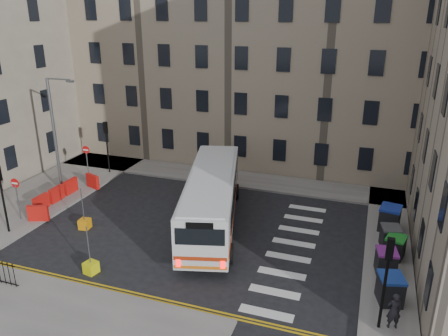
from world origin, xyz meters
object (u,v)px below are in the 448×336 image
Objects in this scene: wheelie_bin_e at (390,218)px; bollard_chevron at (91,268)px; bus at (212,197)px; pedestrian at (394,311)px; wheelie_bin_a at (390,289)px; streetlamp at (55,135)px; bollard_yellow at (85,224)px; wheelie_bin_c at (395,247)px; wheelie_bin_b at (386,261)px; wheelie_bin_d at (390,237)px.

wheelie_bin_e reaches higher than bollard_chevron.
bus is 12.07m from pedestrian.
wheelie_bin_e reaches higher than wheelie_bin_a.
wheelie_bin_e is 16.92m from bollard_chevron.
bollard_yellow is (4.82, -3.99, -4.04)m from streetlamp.
wheelie_bin_a is (21.99, -5.61, -3.53)m from streetlamp.
wheelie_bin_b is at bearing -90.72° from wheelie_bin_c.
bus is at bearing -168.49° from wheelie_bin_c.
streetlamp is 6.41× the size of wheelie_bin_c.
wheelie_bin_a is at bearing -101.89° from wheelie_bin_d.
wheelie_bin_e is at bearing 74.73° from wheelie_bin_a.
pedestrian is at bearing -18.38° from streetlamp.
bollard_yellow is (-7.03, -2.97, -1.55)m from bus.
wheelie_bin_d is 2.14× the size of bollard_yellow.
pedestrian is (-0.18, -5.77, 0.21)m from wheelie_bin_c.
wheelie_bin_e is 2.47× the size of bollard_yellow.
pedestrian reaches higher than wheelie_bin_c.
streetlamp is at bearing 167.11° from wheelie_bin_d.
bollard_chevron is at bearing -134.80° from bus.
bus is 7.79m from bollard_yellow.
wheelie_bin_a is 1.75m from pedestrian.
bus is 9.51× the size of wheelie_bin_c.
wheelie_bin_d is at bearing -13.00° from bus.
wheelie_bin_b is 2.08× the size of bollard_yellow.
wheelie_bin_c is 0.86× the size of wheelie_bin_e.
wheelie_bin_e is (22.01, 1.60, -3.46)m from streetlamp.
streetlamp reaches higher than wheelie_bin_b.
wheelie_bin_c is (0.29, 4.03, -0.06)m from wheelie_bin_a.
wheelie_bin_e is at bearing 109.27° from wheelie_bin_c.
pedestrian is 17.61m from bollard_yellow.
bollard_yellow is at bearing 159.53° from wheelie_bin_a.
wheelie_bin_c is 3.18m from wheelie_bin_e.
streetlamp is 5.03× the size of pedestrian.
wheelie_bin_c is at bearing 70.85° from wheelie_bin_a.
wheelie_bin_c is 0.78× the size of pedestrian.
wheelie_bin_c is 17.63m from bollard_yellow.
streetlamp reaches higher than wheelie_bin_e.
wheelie_bin_a is at bearing -95.36° from wheelie_bin_b.
bollard_chevron is at bearing -141.70° from wheelie_bin_c.
wheelie_bin_e is 0.92× the size of pedestrian.
bus reaches higher than wheelie_bin_b.
bollard_chevron is (3.18, -3.88, 0.00)m from bollard_yellow.
streetlamp is 11.93m from bollard_chevron.
streetlamp is at bearing 150.60° from wheelie_bin_a.
wheelie_bin_c is 15.61m from bollard_chevron.
wheelie_bin_a is (10.14, -4.58, -1.05)m from bus.
wheelie_bin_b is 4.84m from wheelie_bin_e.
bollard_yellow is (-17.28, 3.35, -0.66)m from pedestrian.
bus is 20.11× the size of bollard_chevron.
wheelie_bin_a is 1.10× the size of wheelie_bin_d.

